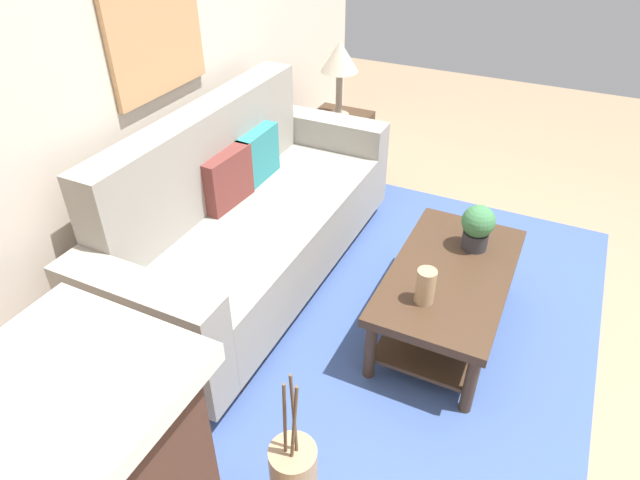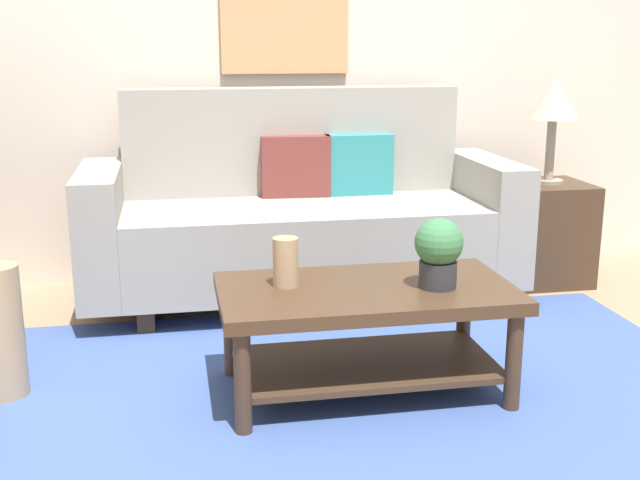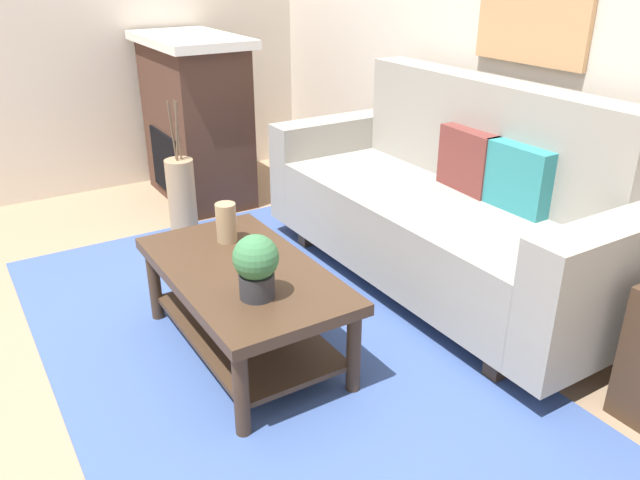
{
  "view_description": "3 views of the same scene",
  "coord_description": "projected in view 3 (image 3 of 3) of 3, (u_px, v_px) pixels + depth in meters",
  "views": [
    {
      "loc": [
        -2.28,
        0.07,
        2.21
      ],
      "look_at": [
        -0.19,
        1.07,
        0.58
      ],
      "focal_mm": 30.8,
      "sensor_mm": 36.0,
      "label": 1
    },
    {
      "loc": [
        -0.65,
        -2.31,
        1.32
      ],
      "look_at": [
        -0.0,
        1.08,
        0.45
      ],
      "focal_mm": 44.54,
      "sensor_mm": 36.0,
      "label": 2
    },
    {
      "loc": [
        2.28,
        -0.56,
        1.66
      ],
      "look_at": [
        0.02,
        0.84,
        0.45
      ],
      "focal_mm": 35.37,
      "sensor_mm": 36.0,
      "label": 3
    }
  ],
  "objects": [
    {
      "name": "coffee_table",
      "position": [
        244.0,
        291.0,
        2.75
      ],
      "size": [
        1.1,
        0.6,
        0.43
      ],
      "color": "#422D1E",
      "rests_on": "ground_plane"
    },
    {
      "name": "floor_vase_branch_b",
      "position": [
        178.0,
        130.0,
        3.76
      ],
      "size": [
        0.02,
        0.02,
        0.36
      ],
      "primitive_type": "cylinder",
      "rotation": [
        0.03,
        -0.02,
        0.0
      ],
      "color": "brown",
      "rests_on": "floor_vase"
    },
    {
      "name": "tabletop_vase",
      "position": [
        226.0,
        222.0,
        2.93
      ],
      "size": [
        0.1,
        0.1,
        0.19
      ],
      "primitive_type": "cylinder",
      "color": "tan",
      "rests_on": "coffee_table"
    },
    {
      "name": "fireplace",
      "position": [
        196.0,
        119.0,
        4.5
      ],
      "size": [
        1.02,
        0.58,
        1.16
      ],
      "color": "#472D23",
      "rests_on": "ground_plane"
    },
    {
      "name": "floor_vase_branch_c",
      "position": [
        172.0,
        131.0,
        3.74
      ],
      "size": [
        0.02,
        0.04,
        0.36
      ],
      "primitive_type": "cylinder",
      "rotation": [
        0.07,
        0.03,
        0.0
      ],
      "color": "brown",
      "rests_on": "floor_vase"
    },
    {
      "name": "throw_pillow_teal",
      "position": [
        519.0,
        178.0,
        3.02
      ],
      "size": [
        0.36,
        0.12,
        0.32
      ],
      "primitive_type": "cube",
      "rotation": [
        0.0,
        0.0,
        0.01
      ],
      "color": "teal",
      "rests_on": "couch"
    },
    {
      "name": "ground_plane",
      "position": [
        152.0,
        376.0,
        2.72
      ],
      "size": [
        9.06,
        9.06,
        0.0
      ],
      "primitive_type": "plane",
      "color": "#9E7F60"
    },
    {
      "name": "wall_back",
      "position": [
        541.0,
        21.0,
        3.2
      ],
      "size": [
        5.06,
        0.1,
        2.7
      ],
      "primitive_type": "cube",
      "color": "beige",
      "rests_on": "ground_plane"
    },
    {
      "name": "throw_pillow_maroon",
      "position": [
        469.0,
        160.0,
        3.29
      ],
      "size": [
        0.37,
        0.14,
        0.32
      ],
      "primitive_type": "cube",
      "rotation": [
        0.0,
        0.0,
        -0.07
      ],
      "color": "brown",
      "rests_on": "couch"
    },
    {
      "name": "floor_vase",
      "position": [
        182.0,
        200.0,
        3.93
      ],
      "size": [
        0.17,
        0.17,
        0.52
      ],
      "primitive_type": "cylinder",
      "color": "tan",
      "rests_on": "ground_plane"
    },
    {
      "name": "floor_vase_branch_a",
      "position": [
        177.0,
        132.0,
        3.73
      ],
      "size": [
        0.03,
        0.03,
        0.36
      ],
      "primitive_type": "cylinder",
      "rotation": [
        -0.06,
        0.04,
        0.0
      ],
      "color": "brown",
      "rests_on": "floor_vase"
    },
    {
      "name": "couch",
      "position": [
        447.0,
        209.0,
        3.33
      ],
      "size": [
        2.18,
        0.84,
        1.08
      ],
      "color": "gray",
      "rests_on": "ground_plane"
    },
    {
      "name": "potted_plant_tabletop",
      "position": [
        256.0,
        265.0,
        2.42
      ],
      "size": [
        0.18,
        0.18,
        0.26
      ],
      "color": "#2D2D33",
      "rests_on": "coffee_table"
    },
    {
      "name": "wall_left",
      "position": [
        92.0,
        2.0,
        4.42
      ],
      "size": [
        0.1,
        5.13,
        2.7
      ],
      "primitive_type": "cube",
      "color": "beige",
      "rests_on": "ground_plane"
    },
    {
      "name": "framed_painting",
      "position": [
        534.0,
        1.0,
        3.13
      ],
      "size": [
        0.7,
        0.03,
        0.61
      ],
      "primitive_type": "cube",
      "color": "tan"
    },
    {
      "name": "area_rug",
      "position": [
        256.0,
        340.0,
        2.96
      ],
      "size": [
        2.97,
        1.77,
        0.01
      ],
      "primitive_type": "cube",
      "color": "#3D5693",
      "rests_on": "ground_plane"
    }
  ]
}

